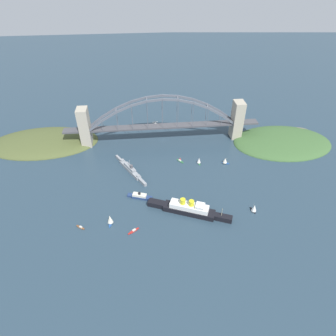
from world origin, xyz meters
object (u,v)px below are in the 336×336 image
object	(u,v)px
small_boat_2	(134,231)
naval_cruiser	(130,169)
ocean_liner	(189,209)
small_boat_3	(199,161)
small_boat_0	(225,161)
channel_marker_buoy	(180,159)
seaplane_taxiing_near_bridge	(155,123)
harbor_arch_bridge	(163,123)
small_boat_4	(81,227)
small_boat_5	(110,219)
small_boat_1	(254,208)
harbor_ferry_steamer	(140,196)
small_boat_6	(180,161)

from	to	relation	value
small_boat_2	naval_cruiser	bearing A→B (deg)	-88.02
naval_cruiser	small_boat_2	xyz separation A→B (m)	(-3.52, 101.58, -2.50)
ocean_liner	small_boat_3	bearing A→B (deg)	-107.46
small_boat_0	channel_marker_buoy	size ratio (longest dim) A/B	3.65
seaplane_taxiing_near_bridge	harbor_arch_bridge	bearing A→B (deg)	98.74
harbor_arch_bridge	small_boat_2	world-z (taller)	harbor_arch_bridge
small_boat_4	small_boat_5	xyz separation A→B (m)	(-30.88, -3.58, 5.01)
seaplane_taxiing_near_bridge	small_boat_1	bearing A→B (deg)	114.39
seaplane_taxiing_near_bridge	small_boat_0	xyz separation A→B (m)	(-86.88, 119.72, 2.74)
small_boat_1	small_boat_2	distance (m)	133.46
seaplane_taxiing_near_bridge	small_boat_5	size ratio (longest dim) A/B	0.74
harbor_ferry_steamer	small_boat_4	bearing A→B (deg)	32.45
harbor_ferry_steamer	channel_marker_buoy	world-z (taller)	harbor_ferry_steamer
naval_cruiser	small_boat_3	size ratio (longest dim) A/B	7.06
small_boat_5	small_boat_6	size ratio (longest dim) A/B	1.16
ocean_liner	harbor_ferry_steamer	world-z (taller)	ocean_liner
small_boat_5	seaplane_taxiing_near_bridge	bearing A→B (deg)	-106.05
channel_marker_buoy	harbor_arch_bridge	bearing A→B (deg)	-69.13
harbor_arch_bridge	harbor_ferry_steamer	xyz separation A→B (m)	(37.42, 123.41, -27.15)
small_boat_3	channel_marker_buoy	xyz separation A→B (m)	(24.04, -11.67, -3.29)
small_boat_3	small_boat_5	bearing A→B (deg)	40.52
harbor_ferry_steamer	naval_cruiser	bearing A→B (deg)	-77.86
harbor_arch_bridge	seaplane_taxiing_near_bridge	world-z (taller)	harbor_arch_bridge
harbor_ferry_steamer	small_boat_6	world-z (taller)	harbor_ferry_steamer
seaplane_taxiing_near_bridge	harbor_ferry_steamer	bearing A→B (deg)	80.56
naval_cruiser	harbor_ferry_steamer	world-z (taller)	naval_cruiser
seaplane_taxiing_near_bridge	small_boat_0	bearing A→B (deg)	125.97
harbor_ferry_steamer	small_boat_4	size ratio (longest dim) A/B	3.19
small_boat_0	channel_marker_buoy	world-z (taller)	small_boat_0
harbor_arch_bridge	ocean_liner	bearing A→B (deg)	95.80
seaplane_taxiing_near_bridge	small_boat_2	world-z (taller)	seaplane_taxiing_near_bridge
small_boat_5	channel_marker_buoy	distance (m)	140.14
harbor_arch_bridge	small_boat_3	distance (m)	80.81
ocean_liner	seaplane_taxiing_near_bridge	bearing A→B (deg)	-83.44
small_boat_1	small_boat_4	xyz separation A→B (m)	(187.69, 5.15, -4.19)
small_boat_1	small_boat_0	bearing A→B (deg)	-84.51
seaplane_taxiing_near_bridge	small_boat_4	distance (m)	234.90
harbor_arch_bridge	naval_cruiser	size ratio (longest dim) A/B	4.23
naval_cruiser	small_boat_5	distance (m)	90.29
small_boat_5	small_boat_0	bearing A→B (deg)	-147.91
naval_cruiser	channel_marker_buoy	size ratio (longest dim) A/B	24.56
small_boat_0	small_boat_1	distance (m)	91.66
small_boat_2	small_boat_3	bearing A→B (deg)	-128.79
small_boat_1	small_boat_6	xyz separation A→B (m)	(68.60, -101.94, -4.32)
harbor_ferry_steamer	small_boat_5	world-z (taller)	small_boat_5
seaplane_taxiing_near_bridge	small_boat_3	world-z (taller)	small_boat_3
small_boat_5	channel_marker_buoy	xyz separation A→B (m)	(-88.91, -108.21, -4.70)
harbor_arch_bridge	small_boat_5	xyz separation A→B (m)	(69.28, 159.73, -23.69)
channel_marker_buoy	small_boat_3	bearing A→B (deg)	154.11
small_boat_3	small_boat_2	bearing A→B (deg)	51.21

